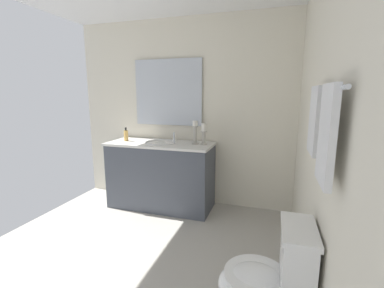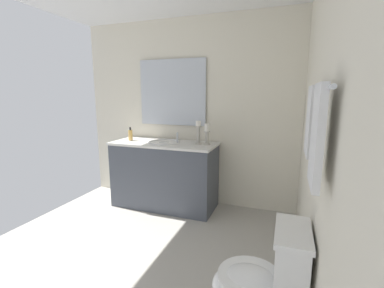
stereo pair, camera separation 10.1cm
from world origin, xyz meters
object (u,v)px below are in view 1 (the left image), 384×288
at_px(vanity_cabinet, 161,175).
at_px(soap_bottle, 126,135).
at_px(candle_holder_tall, 204,133).
at_px(towel_center, 327,135).
at_px(candle_holder_short, 195,132).
at_px(mirror, 168,93).
at_px(toilet, 267,283).
at_px(towel_bar, 328,89).
at_px(sink_basin, 161,146).
at_px(towel_near_vanity, 315,120).

distance_m(vanity_cabinet, soap_bottle, 0.70).
bearing_deg(candle_holder_tall, towel_center, 29.19).
bearing_deg(candle_holder_short, soap_bottle, -86.97).
xyz_separation_m(mirror, toilet, (1.87, 1.40, -1.13)).
bearing_deg(candle_holder_tall, mirror, -113.33).
bearing_deg(toilet, towel_bar, 82.02).
distance_m(towel_bar, towel_center, 0.28).
relative_size(sink_basin, mirror, 0.42).
xyz_separation_m(toilet, towel_near_vanity, (-0.16, 0.20, 0.96)).
relative_size(mirror, towel_near_vanity, 2.49).
xyz_separation_m(mirror, soap_bottle, (0.29, -0.49, -0.56)).
bearing_deg(towel_center, sink_basin, -138.62).
distance_m(mirror, towel_bar, 2.50).
bearing_deg(towel_bar, soap_bottle, -127.30).
bearing_deg(mirror, soap_bottle, -58.98).
xyz_separation_m(sink_basin, candle_holder_short, (-0.04, 0.46, 0.19)).
xyz_separation_m(vanity_cabinet, towel_near_vanity, (1.43, 1.60, 0.90)).
height_order(candle_holder_tall, candle_holder_short, candle_holder_short).
bearing_deg(candle_holder_tall, vanity_cabinet, -86.43).
relative_size(mirror, candle_holder_tall, 3.57).
bearing_deg(towel_near_vanity, sink_basin, -131.75).
distance_m(toilet, towel_center, 0.99).
relative_size(vanity_cabinet, sink_basin, 3.42).
relative_size(candle_holder_short, toilet, 0.39).
relative_size(vanity_cabinet, soap_bottle, 7.63).
bearing_deg(towel_bar, towel_center, -5.30).
bearing_deg(mirror, candle_holder_short, 61.80).
distance_m(vanity_cabinet, towel_center, 2.57).
distance_m(candle_holder_tall, towel_bar, 2.03).
xyz_separation_m(vanity_cabinet, candle_holder_short, (-0.04, 0.46, 0.58)).
bearing_deg(towel_bar, candle_holder_short, -144.95).
bearing_deg(candle_holder_short, mirror, -118.20).
height_order(vanity_cabinet, toilet, vanity_cabinet).
height_order(candle_holder_tall, towel_near_vanity, towel_near_vanity).
bearing_deg(sink_basin, soap_bottle, -88.26).
relative_size(soap_bottle, toilet, 0.24).
bearing_deg(towel_center, towel_near_vanity, 180.00).
bearing_deg(towel_bar, towel_near_vanity, -174.70).
height_order(soap_bottle, toilet, soap_bottle).
distance_m(sink_basin, soap_bottle, 0.50).
relative_size(candle_holder_short, soap_bottle, 1.62).
xyz_separation_m(sink_basin, toilet, (1.59, 1.40, -0.46)).
bearing_deg(towel_center, mirror, -142.62).
bearing_deg(candle_holder_short, towel_center, 31.73).
relative_size(sink_basin, soap_bottle, 2.23).
height_order(towel_bar, towel_center, towel_center).
bearing_deg(vanity_cabinet, towel_bar, 44.95).
height_order(candle_holder_short, towel_center, towel_center).
relative_size(candle_holder_tall, toilet, 0.35).
xyz_separation_m(vanity_cabinet, towel_bar, (1.62, 1.62, 1.07)).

